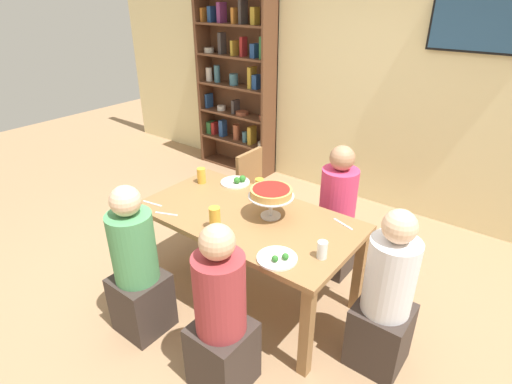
{
  "coord_description": "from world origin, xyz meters",
  "views": [
    {
      "loc": [
        1.61,
        -2.0,
        2.23
      ],
      "look_at": [
        0.0,
        0.1,
        0.89
      ],
      "focal_mm": 28.26,
      "sensor_mm": 36.0,
      "label": 1
    }
  ],
  "objects_px": {
    "diner_head_east": "(385,304)",
    "deep_dish_pizza_stand": "(271,194)",
    "salad_plate_far_diner": "(237,181)",
    "beer_glass_amber_spare": "(215,218)",
    "diner_near_right": "(221,322)",
    "diner_far_right": "(336,220)",
    "beer_glass_amber_short": "(259,188)",
    "water_glass_clear_near": "(322,250)",
    "bookshelf": "(237,85)",
    "cutlery_fork_far": "(152,203)",
    "salad_plate_near_diner": "(277,258)",
    "beer_glass_amber_tall": "(201,176)",
    "cutlery_fork_near": "(343,224)",
    "diner_near_left": "(137,272)",
    "dining_table": "(248,226)",
    "cutlery_knife_near": "(166,214)",
    "chair_far_left": "(258,192)",
    "television": "(481,22)"
  },
  "relations": [
    {
      "from": "beer_glass_amber_spare",
      "to": "cutlery_fork_far",
      "type": "bearing_deg",
      "value": -177.46
    },
    {
      "from": "cutlery_fork_near",
      "to": "cutlery_knife_near",
      "type": "xyz_separation_m",
      "value": [
        -1.11,
        -0.66,
        0.0
      ]
    },
    {
      "from": "salad_plate_near_diner",
      "to": "salad_plate_far_diner",
      "type": "bearing_deg",
      "value": 142.82
    },
    {
      "from": "diner_near_left",
      "to": "diner_head_east",
      "type": "bearing_deg",
      "value": -63.25
    },
    {
      "from": "deep_dish_pizza_stand",
      "to": "diner_near_right",
      "type": "bearing_deg",
      "value": -73.92
    },
    {
      "from": "salad_plate_far_diner",
      "to": "television",
      "type": "bearing_deg",
      "value": 53.46
    },
    {
      "from": "diner_far_right",
      "to": "salad_plate_far_diner",
      "type": "relative_size",
      "value": 4.61
    },
    {
      "from": "diner_near_right",
      "to": "salad_plate_far_diner",
      "type": "bearing_deg",
      "value": 35.88
    },
    {
      "from": "diner_near_right",
      "to": "cutlery_fork_near",
      "type": "xyz_separation_m",
      "value": [
        0.24,
        1.04,
        0.25
      ]
    },
    {
      "from": "beer_glass_amber_tall",
      "to": "cutlery_fork_near",
      "type": "bearing_deg",
      "value": 5.14
    },
    {
      "from": "bookshelf",
      "to": "salad_plate_far_diner",
      "type": "xyz_separation_m",
      "value": [
        1.36,
        -1.65,
        -0.37
      ]
    },
    {
      "from": "salad_plate_far_diner",
      "to": "dining_table",
      "type": "bearing_deg",
      "value": -41.5
    },
    {
      "from": "chair_far_left",
      "to": "beer_glass_amber_spare",
      "type": "distance_m",
      "value": 1.17
    },
    {
      "from": "diner_near_left",
      "to": "water_glass_clear_near",
      "type": "relative_size",
      "value": 9.98
    },
    {
      "from": "dining_table",
      "to": "beer_glass_amber_short",
      "type": "xyz_separation_m",
      "value": [
        -0.1,
        0.28,
        0.17
      ]
    },
    {
      "from": "dining_table",
      "to": "diner_near_left",
      "type": "height_order",
      "value": "diner_near_left"
    },
    {
      "from": "cutlery_knife_near",
      "to": "beer_glass_amber_spare",
      "type": "bearing_deg",
      "value": -12.56
    },
    {
      "from": "diner_head_east",
      "to": "deep_dish_pizza_stand",
      "type": "distance_m",
      "value": 1.04
    },
    {
      "from": "diner_far_right",
      "to": "diner_head_east",
      "type": "bearing_deg",
      "value": 44.48
    },
    {
      "from": "deep_dish_pizza_stand",
      "to": "salad_plate_far_diner",
      "type": "relative_size",
      "value": 1.33
    },
    {
      "from": "salad_plate_far_diner",
      "to": "beer_glass_amber_spare",
      "type": "height_order",
      "value": "beer_glass_amber_spare"
    },
    {
      "from": "diner_far_right",
      "to": "beer_glass_amber_short",
      "type": "height_order",
      "value": "diner_far_right"
    },
    {
      "from": "beer_glass_amber_spare",
      "to": "cutlery_knife_near",
      "type": "distance_m",
      "value": 0.44
    },
    {
      "from": "diner_near_right",
      "to": "diner_head_east",
      "type": "xyz_separation_m",
      "value": [
        0.7,
        0.73,
        0.0
      ]
    },
    {
      "from": "beer_glass_amber_tall",
      "to": "cutlery_fork_near",
      "type": "relative_size",
      "value": 0.74
    },
    {
      "from": "diner_near_right",
      "to": "beer_glass_amber_spare",
      "type": "distance_m",
      "value": 0.71
    },
    {
      "from": "chair_far_left",
      "to": "water_glass_clear_near",
      "type": "height_order",
      "value": "chair_far_left"
    },
    {
      "from": "cutlery_fork_far",
      "to": "chair_far_left",
      "type": "bearing_deg",
      "value": 68.4
    },
    {
      "from": "beer_glass_amber_short",
      "to": "beer_glass_amber_tall",
      "type": "bearing_deg",
      "value": -171.23
    },
    {
      "from": "dining_table",
      "to": "cutlery_fork_far",
      "type": "relative_size",
      "value": 9.07
    },
    {
      "from": "diner_near_right",
      "to": "salad_plate_far_diner",
      "type": "xyz_separation_m",
      "value": [
        -0.79,
        1.1,
        0.27
      ]
    },
    {
      "from": "diner_head_east",
      "to": "chair_far_left",
      "type": "bearing_deg",
      "value": -25.89
    },
    {
      "from": "diner_near_left",
      "to": "beer_glass_amber_short",
      "type": "distance_m",
      "value": 1.11
    },
    {
      "from": "chair_far_left",
      "to": "cutlery_knife_near",
      "type": "bearing_deg",
      "value": -0.91
    },
    {
      "from": "diner_head_east",
      "to": "cutlery_knife_near",
      "type": "relative_size",
      "value": 6.39
    },
    {
      "from": "diner_head_east",
      "to": "cutlery_fork_far",
      "type": "distance_m",
      "value": 1.83
    },
    {
      "from": "salad_plate_near_diner",
      "to": "beer_glass_amber_spare",
      "type": "relative_size",
      "value": 1.51
    },
    {
      "from": "television",
      "to": "salad_plate_near_diner",
      "type": "distance_m",
      "value": 2.75
    },
    {
      "from": "dining_table",
      "to": "deep_dish_pizza_stand",
      "type": "xyz_separation_m",
      "value": [
        0.15,
        0.09,
        0.28
      ]
    },
    {
      "from": "diner_far_right",
      "to": "deep_dish_pizza_stand",
      "type": "relative_size",
      "value": 3.47
    },
    {
      "from": "diner_near_left",
      "to": "cutlery_knife_near",
      "type": "relative_size",
      "value": 6.39
    },
    {
      "from": "diner_near_right",
      "to": "beer_glass_amber_spare",
      "type": "relative_size",
      "value": 6.84
    },
    {
      "from": "diner_head_east",
      "to": "diner_near_left",
      "type": "distance_m",
      "value": 1.64
    },
    {
      "from": "beer_glass_amber_tall",
      "to": "cutlery_fork_near",
      "type": "xyz_separation_m",
      "value": [
        1.28,
        0.11,
        -0.06
      ]
    },
    {
      "from": "cutlery_fork_far",
      "to": "dining_table",
      "type": "bearing_deg",
      "value": 14.82
    },
    {
      "from": "cutlery_fork_near",
      "to": "chair_far_left",
      "type": "bearing_deg",
      "value": -3.79
    },
    {
      "from": "chair_far_left",
      "to": "salad_plate_near_diner",
      "type": "xyz_separation_m",
      "value": [
        0.96,
        -1.07,
        0.27
      ]
    },
    {
      "from": "diner_head_east",
      "to": "water_glass_clear_near",
      "type": "height_order",
      "value": "diner_head_east"
    },
    {
      "from": "beer_glass_amber_tall",
      "to": "cutlery_fork_near",
      "type": "height_order",
      "value": "beer_glass_amber_tall"
    },
    {
      "from": "deep_dish_pizza_stand",
      "to": "cutlery_fork_far",
      "type": "xyz_separation_m",
      "value": [
        -0.84,
        -0.4,
        -0.18
      ]
    }
  ]
}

